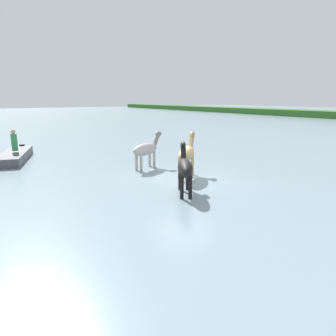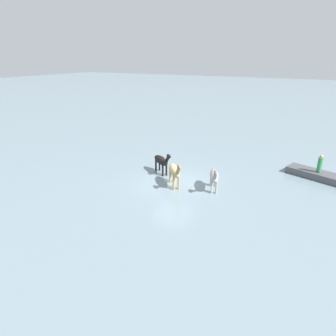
# 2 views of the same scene
# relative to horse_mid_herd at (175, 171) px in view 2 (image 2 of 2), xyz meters

# --- Properties ---
(ground_plane) EXTENTS (210.76, 210.76, 0.00)m
(ground_plane) POSITION_rel_horse_mid_herd_xyz_m (0.32, -0.43, -1.07)
(ground_plane) COLOR gray
(horse_mid_herd) EXTENTS (1.91, 2.15, 1.94)m
(horse_mid_herd) POSITION_rel_horse_mid_herd_xyz_m (0.00, 0.00, 0.00)
(horse_mid_herd) COLOR tan
(horse_mid_herd) RESTS_ON ground_plane
(horse_rear_stallion) EXTENTS (2.14, 1.55, 1.80)m
(horse_rear_stallion) POSITION_rel_horse_mid_herd_xyz_m (1.84, -1.48, -0.08)
(horse_rear_stallion) COLOR black
(horse_rear_stallion) RESTS_ON ground_plane
(horse_pinto_flank) EXTENTS (1.23, 2.24, 1.78)m
(horse_pinto_flank) POSITION_rel_horse_mid_herd_xyz_m (-2.44, -0.67, -0.09)
(horse_pinto_flank) COLOR #9E9993
(horse_pinto_flank) RESTS_ON ground_plane
(boat_launch_far) EXTENTS (4.70, 2.56, 0.73)m
(boat_launch_far) POSITION_rel_horse_mid_herd_xyz_m (-8.36, -5.92, -0.90)
(boat_launch_far) COLOR #4C4C51
(boat_launch_far) RESTS_ON ground_plane
(person_helmsman_aft) EXTENTS (0.32, 0.32, 1.19)m
(person_helmsman_aft) POSITION_rel_horse_mid_herd_xyz_m (-8.16, -5.89, 0.06)
(person_helmsman_aft) COLOR #338C4C
(person_helmsman_aft) RESTS_ON boat_launch_far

